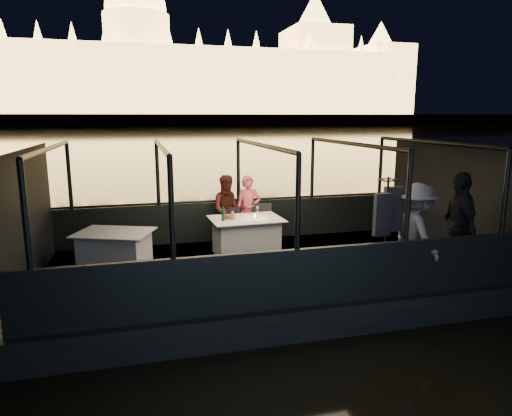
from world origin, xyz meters
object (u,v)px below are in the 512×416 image
object	(u,v)px
coat_stand	(385,232)
passenger_dark	(458,230)
wine_bottle	(223,214)
chair_port_left	(238,226)
dining_table_central	(246,236)
chair_port_right	(264,227)
passenger_stripe	(417,235)
person_man_maroon	(228,212)
person_woman_coral	(248,210)
dining_table_aft	(115,249)

from	to	relation	value
coat_stand	passenger_dark	bearing A→B (deg)	-1.11
wine_bottle	chair_port_left	bearing A→B (deg)	59.11
dining_table_central	chair_port_right	size ratio (longest dim) A/B	1.57
coat_stand	dining_table_central	bearing A→B (deg)	130.48
chair_port_left	passenger_stripe	bearing A→B (deg)	-65.58
person_man_maroon	person_woman_coral	bearing A→B (deg)	5.68
dining_table_aft	person_man_maroon	xyz separation A→B (m)	(2.38, 1.09, 0.36)
dining_table_central	coat_stand	size ratio (longest dim) A/B	0.79
chair_port_right	passenger_dark	bearing A→B (deg)	-25.71
dining_table_aft	passenger_dark	world-z (taller)	passenger_dark
person_man_maroon	passenger_stripe	bearing A→B (deg)	-46.39
person_man_maroon	dining_table_aft	bearing A→B (deg)	-151.57
passenger_dark	wine_bottle	bearing A→B (deg)	-104.26
coat_stand	passenger_dark	xyz separation A→B (m)	(1.42, -0.03, -0.05)
chair_port_right	person_woman_coral	bearing A→B (deg)	141.38
dining_table_aft	coat_stand	distance (m)	4.91
chair_port_left	passenger_stripe	world-z (taller)	passenger_stripe
wine_bottle	person_man_maroon	bearing A→B (deg)	72.82
dining_table_central	wine_bottle	bearing A→B (deg)	-167.33
coat_stand	passenger_dark	distance (m)	1.42
chair_port_right	passenger_stripe	size ratio (longest dim) A/B	0.53
person_woman_coral	person_man_maroon	world-z (taller)	person_man_maroon
dining_table_aft	person_woman_coral	size ratio (longest dim) A/B	0.88
dining_table_aft	coat_stand	world-z (taller)	coat_stand
chair_port_right	wine_bottle	xyz separation A→B (m)	(-1.01, -0.56, 0.47)
person_woman_coral	chair_port_right	bearing A→B (deg)	-43.40
dining_table_aft	coat_stand	xyz separation A→B (m)	(4.48, -1.95, 0.51)
person_woman_coral	wine_bottle	xyz separation A→B (m)	(-0.75, -0.95, 0.17)
person_man_maroon	wine_bottle	xyz separation A→B (m)	(-0.29, -0.94, 0.17)
passenger_stripe	coat_stand	bearing A→B (deg)	79.61
dining_table_aft	chair_port_right	world-z (taller)	chair_port_right
chair_port_right	coat_stand	world-z (taller)	coat_stand
person_woman_coral	passenger_stripe	size ratio (longest dim) A/B	0.88
dining_table_aft	coat_stand	bearing A→B (deg)	-23.52
dining_table_aft	wine_bottle	bearing A→B (deg)	4.19
coat_stand	dining_table_aft	bearing A→B (deg)	156.48
person_woman_coral	passenger_stripe	bearing A→B (deg)	-42.20
person_man_maroon	passenger_stripe	xyz separation A→B (m)	(2.63, -3.15, 0.10)
dining_table_central	chair_port_left	distance (m)	0.66
chair_port_right	passenger_dark	xyz separation A→B (m)	(2.79, -2.69, 0.40)
dining_table_aft	person_man_maroon	distance (m)	2.64
passenger_stripe	wine_bottle	world-z (taller)	passenger_stripe
chair_port_right	passenger_dark	distance (m)	3.90
chair_port_right	passenger_dark	size ratio (longest dim) A/B	0.49
person_woman_coral	passenger_dark	world-z (taller)	passenger_dark
chair_port_left	dining_table_aft	bearing A→B (deg)	-175.28
person_woman_coral	wine_bottle	size ratio (longest dim) A/B	4.82
person_man_maroon	wine_bottle	size ratio (longest dim) A/B	4.91
coat_stand	person_man_maroon	size ratio (longest dim) A/B	1.18
passenger_stripe	dining_table_aft	bearing A→B (deg)	68.81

